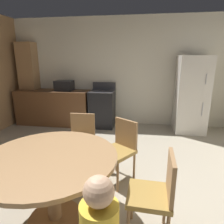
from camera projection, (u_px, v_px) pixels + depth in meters
ground_plane at (92, 203)px, 2.35m from camera, size 14.00×14.00×0.00m
wall_back at (121, 72)px, 5.05m from camera, size 5.94×0.12×2.70m
kitchen_counter at (54, 107)px, 5.15m from camera, size 1.90×0.60×0.90m
pantry_column at (30, 83)px, 5.27m from camera, size 0.44×0.36×2.10m
oven_range at (102, 108)px, 4.96m from camera, size 0.60×0.60×1.10m
refrigerator at (191, 95)px, 4.50m from camera, size 0.68×0.68×1.76m
microwave at (64, 86)px, 4.95m from camera, size 0.44×0.32×0.26m
dining_table at (51, 169)px, 1.96m from camera, size 1.34×1.34×0.76m
chair_east at (157, 192)px, 1.79m from camera, size 0.42×0.42×0.87m
chair_north at (81, 139)px, 2.98m from camera, size 0.41×0.41×0.87m
chair_northeast at (120, 147)px, 2.71m from camera, size 0.56×0.56×0.87m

